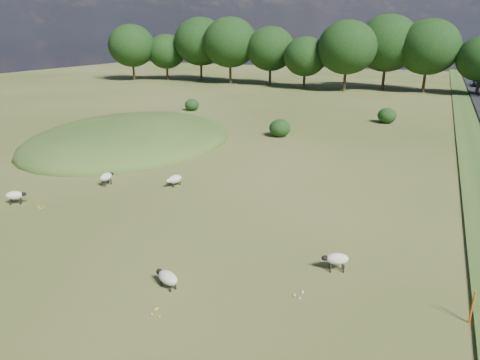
% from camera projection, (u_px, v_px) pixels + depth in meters
% --- Properties ---
extents(ground, '(160.00, 160.00, 0.00)m').
position_uv_depth(ground, '(293.00, 135.00, 39.10)').
color(ground, '#354B17').
rests_on(ground, ground).
extents(mound, '(16.00, 20.00, 4.00)m').
position_uv_depth(mound, '(131.00, 141.00, 36.92)').
color(mound, '#33561E').
rests_on(mound, ground).
extents(treeline, '(96.28, 14.66, 11.70)m').
position_uv_depth(treeline, '(357.00, 48.00, 67.84)').
color(treeline, black).
rests_on(treeline, ground).
extents(shrubs, '(24.00, 12.26, 1.57)m').
position_uv_depth(shrubs, '(293.00, 116.00, 43.87)').
color(shrubs, black).
rests_on(shrubs, ground).
extents(marker_post, '(0.06, 0.06, 1.20)m').
position_uv_depth(marker_post, '(472.00, 307.00, 13.68)').
color(marker_post, '#D8590C').
rests_on(marker_post, ground).
extents(sheep_0, '(1.11, 0.79, 0.77)m').
position_uv_depth(sheep_0, '(336.00, 259.00, 16.72)').
color(sheep_0, beige).
rests_on(sheep_0, ground).
extents(sheep_1, '(1.18, 0.78, 0.66)m').
position_uv_depth(sheep_1, '(167.00, 277.00, 15.68)').
color(sheep_1, beige).
rests_on(sheep_1, ground).
extents(sheep_2, '(1.06, 0.89, 0.77)m').
position_uv_depth(sheep_2, '(15.00, 195.00, 23.25)').
color(sheep_2, beige).
rests_on(sheep_2, ground).
extents(sheep_3, '(0.50, 1.10, 0.80)m').
position_uv_depth(sheep_3, '(106.00, 177.00, 26.15)').
color(sheep_3, beige).
rests_on(sheep_3, ground).
extents(sheep_4, '(0.75, 1.24, 0.69)m').
position_uv_depth(sheep_4, '(175.00, 179.00, 26.10)').
color(sheep_4, beige).
rests_on(sheep_4, ground).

